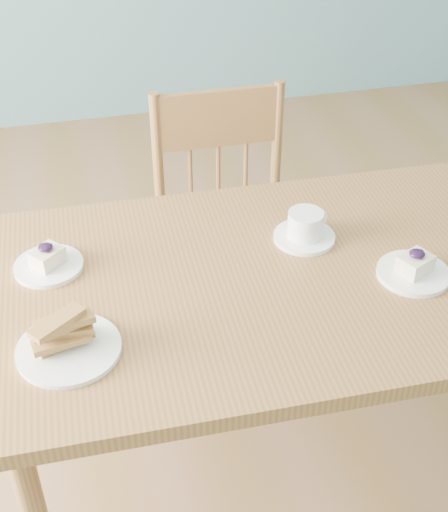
{
  "coord_description": "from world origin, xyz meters",
  "views": [
    {
      "loc": [
        -0.16,
        -1.38,
        1.84
      ],
      "look_at": [
        0.17,
        -0.04,
        0.81
      ],
      "focal_mm": 50.0,
      "sensor_mm": 36.0,
      "label": 1
    }
  ],
  "objects_px": {
    "dining_table": "(291,295)",
    "coffee_cup": "(305,228)",
    "cheesecake_plate_near": "(414,269)",
    "cheesecake_plate_far": "(48,262)",
    "dining_chair": "(228,239)",
    "biscotti_plate": "(67,340)"
  },
  "relations": [
    {
      "from": "cheesecake_plate_near",
      "to": "cheesecake_plate_far",
      "type": "bearing_deg",
      "value": 164.29
    },
    {
      "from": "cheesecake_plate_far",
      "to": "biscotti_plate",
      "type": "xyz_separation_m",
      "value": [
        0.03,
        -0.3,
        0.02
      ]
    },
    {
      "from": "cheesecake_plate_far",
      "to": "coffee_cup",
      "type": "bearing_deg",
      "value": -2.72
    },
    {
      "from": "dining_table",
      "to": "coffee_cup",
      "type": "distance_m",
      "value": 0.18
    },
    {
      "from": "dining_table",
      "to": "cheesecake_plate_near",
      "type": "bearing_deg",
      "value": -16.08
    },
    {
      "from": "dining_table",
      "to": "cheesecake_plate_far",
      "type": "bearing_deg",
      "value": 166.26
    },
    {
      "from": "biscotti_plate",
      "to": "coffee_cup",
      "type": "bearing_deg",
      "value": 23.81
    },
    {
      "from": "coffee_cup",
      "to": "cheesecake_plate_near",
      "type": "bearing_deg",
      "value": -63.93
    },
    {
      "from": "dining_table",
      "to": "dining_chair",
      "type": "distance_m",
      "value": 0.6
    },
    {
      "from": "dining_table",
      "to": "coffee_cup",
      "type": "relative_size",
      "value": 9.17
    },
    {
      "from": "coffee_cup",
      "to": "dining_table",
      "type": "bearing_deg",
      "value": -139.0
    },
    {
      "from": "dining_chair",
      "to": "cheesecake_plate_far",
      "type": "xyz_separation_m",
      "value": [
        -0.55,
        -0.41,
        0.3
      ]
    },
    {
      "from": "biscotti_plate",
      "to": "cheesecake_plate_far",
      "type": "bearing_deg",
      "value": 95.19
    },
    {
      "from": "dining_chair",
      "to": "cheesecake_plate_far",
      "type": "distance_m",
      "value": 0.75
    },
    {
      "from": "dining_table",
      "to": "biscotti_plate",
      "type": "bearing_deg",
      "value": -163.38
    },
    {
      "from": "coffee_cup",
      "to": "biscotti_plate",
      "type": "xyz_separation_m",
      "value": [
        -0.62,
        -0.27,
        -0.0
      ]
    },
    {
      "from": "dining_table",
      "to": "cheesecake_plate_near",
      "type": "height_order",
      "value": "cheesecake_plate_near"
    },
    {
      "from": "dining_chair",
      "to": "dining_table",
      "type": "bearing_deg",
      "value": -87.51
    },
    {
      "from": "cheesecake_plate_near",
      "to": "dining_table",
      "type": "bearing_deg",
      "value": 162.72
    },
    {
      "from": "cheesecake_plate_near",
      "to": "cheesecake_plate_far",
      "type": "height_order",
      "value": "cheesecake_plate_near"
    },
    {
      "from": "dining_table",
      "to": "coffee_cup",
      "type": "bearing_deg",
      "value": 60.45
    },
    {
      "from": "dining_table",
      "to": "dining_chair",
      "type": "relative_size",
      "value": 1.53
    }
  ]
}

